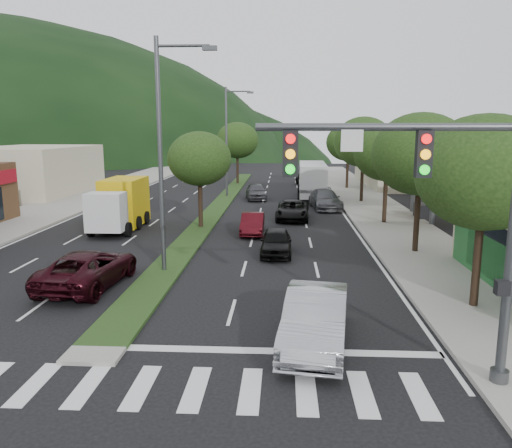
# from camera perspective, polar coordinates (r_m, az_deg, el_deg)

# --- Properties ---
(ground) EXTENTS (160.00, 160.00, 0.00)m
(ground) POSITION_cam_1_polar(r_m,az_deg,el_deg) (15.47, -17.49, -13.58)
(ground) COLOR black
(ground) RESTS_ON ground
(sidewalk_right) EXTENTS (5.00, 90.00, 0.15)m
(sidewalk_right) POSITION_cam_1_polar(r_m,az_deg,el_deg) (39.32, 13.72, 1.44)
(sidewalk_right) COLOR gray
(sidewalk_right) RESTS_ON ground
(sidewalk_left) EXTENTS (6.00, 90.00, 0.15)m
(sidewalk_left) POSITION_cam_1_polar(r_m,az_deg,el_deg) (42.73, -22.20, 1.67)
(sidewalk_left) COLOR gray
(sidewalk_left) RESTS_ON ground
(median) EXTENTS (1.60, 56.00, 0.12)m
(median) POSITION_cam_1_polar(r_m,az_deg,el_deg) (41.94, -4.10, 2.27)
(median) COLOR #1F3A15
(median) RESTS_ON ground
(crosswalk) EXTENTS (19.00, 2.20, 0.01)m
(crosswalk) POSITION_cam_1_polar(r_m,az_deg,el_deg) (13.81, -20.50, -16.84)
(crosswalk) COLOR silver
(crosswalk) RESTS_ON ground
(traffic_signal) EXTENTS (6.12, 0.40, 7.00)m
(traffic_signal) POSITION_cam_1_polar(r_m,az_deg,el_deg) (12.31, 21.02, 2.57)
(traffic_signal) COLOR #47494C
(traffic_signal) RESTS_ON ground
(gas_canopy) EXTENTS (12.20, 8.20, 5.25)m
(gas_canopy) POSITION_cam_1_polar(r_m,az_deg,el_deg) (37.78, 24.69, 7.38)
(gas_canopy) COLOR silver
(gas_canopy) RESTS_ON ground
(bldg_left_far) EXTENTS (9.00, 14.00, 4.60)m
(bldg_left_far) POSITION_cam_1_polar(r_m,az_deg,el_deg) (53.16, -24.14, 5.59)
(bldg_left_far) COLOR #BCB595
(bldg_left_far) RESTS_ON ground
(bldg_right_far) EXTENTS (10.00, 16.00, 5.20)m
(bldg_right_far) POSITION_cam_1_polar(r_m,az_deg,el_deg) (59.01, 17.22, 6.76)
(bldg_right_far) COLOR #BCB595
(bldg_right_far) RESTS_ON ground
(tree_r_a) EXTENTS (4.60, 4.60, 6.63)m
(tree_r_a) POSITION_cam_1_polar(r_m,az_deg,el_deg) (18.48, 24.67, 5.36)
(tree_r_a) COLOR black
(tree_r_a) RESTS_ON sidewalk_right
(tree_r_b) EXTENTS (4.80, 4.80, 6.94)m
(tree_r_b) POSITION_cam_1_polar(r_m,az_deg,el_deg) (26.07, 18.31, 7.57)
(tree_r_b) COLOR black
(tree_r_b) RESTS_ON sidewalk_right
(tree_r_c) EXTENTS (4.40, 4.40, 6.48)m
(tree_r_c) POSITION_cam_1_polar(r_m,az_deg,el_deg) (33.86, 14.77, 7.89)
(tree_r_c) COLOR black
(tree_r_c) RESTS_ON sidewalk_right
(tree_r_d) EXTENTS (5.00, 5.00, 7.17)m
(tree_r_d) POSITION_cam_1_polar(r_m,az_deg,el_deg) (43.68, 12.18, 9.14)
(tree_r_d) COLOR black
(tree_r_d) RESTS_ON sidewalk_right
(tree_r_e) EXTENTS (4.60, 4.60, 6.71)m
(tree_r_e) POSITION_cam_1_polar(r_m,az_deg,el_deg) (53.59, 10.50, 9.16)
(tree_r_e) COLOR black
(tree_r_e) RESTS_ON sidewalk_right
(tree_med_near) EXTENTS (4.00, 4.00, 6.02)m
(tree_med_near) POSITION_cam_1_polar(r_m,az_deg,el_deg) (31.64, -6.48, 7.41)
(tree_med_near) COLOR black
(tree_med_near) RESTS_ON median
(tree_med_far) EXTENTS (4.80, 4.80, 6.94)m
(tree_med_far) POSITION_cam_1_polar(r_m,az_deg,el_deg) (57.40, -2.15, 9.54)
(tree_med_far) COLOR black
(tree_med_far) RESTS_ON median
(streetlight_near) EXTENTS (2.60, 0.25, 10.00)m
(streetlight_near) POSITION_cam_1_polar(r_m,az_deg,el_deg) (21.75, -10.40, 8.85)
(streetlight_near) COLOR #47494C
(streetlight_near) RESTS_ON ground
(streetlight_mid) EXTENTS (2.60, 0.25, 10.00)m
(streetlight_mid) POSITION_cam_1_polar(r_m,az_deg,el_deg) (46.42, -3.16, 9.94)
(streetlight_mid) COLOR #47494C
(streetlight_mid) RESTS_ON ground
(sedan_silver) EXTENTS (2.40, 5.19, 1.65)m
(sedan_silver) POSITION_cam_1_polar(r_m,az_deg,el_deg) (14.89, 6.82, -10.67)
(sedan_silver) COLOR #A9ABB0
(sedan_silver) RESTS_ON ground
(suv_maroon) EXTENTS (2.94, 5.56, 1.49)m
(suv_maroon) POSITION_cam_1_polar(r_m,az_deg,el_deg) (21.23, -18.59, -4.83)
(suv_maroon) COLOR black
(suv_maroon) RESTS_ON ground
(car_queue_a) EXTENTS (1.57, 3.84, 1.30)m
(car_queue_a) POSITION_cam_1_polar(r_m,az_deg,el_deg) (25.22, 2.32, -2.05)
(car_queue_a) COLOR black
(car_queue_a) RESTS_ON ground
(car_queue_b) EXTENTS (2.66, 5.42, 1.52)m
(car_queue_b) POSITION_cam_1_polar(r_m,az_deg,el_deg) (40.11, 7.92, 2.81)
(car_queue_b) COLOR #505155
(car_queue_b) RESTS_ON ground
(car_queue_c) EXTENTS (1.35, 3.82, 1.25)m
(car_queue_c) POSITION_cam_1_polar(r_m,az_deg,el_deg) (30.17, -0.39, 0.04)
(car_queue_c) COLOR #430B11
(car_queue_c) RESTS_ON ground
(car_queue_d) EXTENTS (2.45, 4.90, 1.33)m
(car_queue_d) POSITION_cam_1_polar(r_m,az_deg,el_deg) (35.04, 4.20, 1.58)
(car_queue_d) COLOR black
(car_queue_d) RESTS_ON ground
(car_queue_e) EXTENTS (2.24, 4.42, 1.44)m
(car_queue_e) POSITION_cam_1_polar(r_m,az_deg,el_deg) (44.99, -0.01, 3.73)
(car_queue_e) COLOR #444448
(car_queue_e) RESTS_ON ground
(car_queue_f) EXTENTS (2.72, 5.43, 1.52)m
(car_queue_f) POSITION_cam_1_polar(r_m,az_deg,el_deg) (56.55, 5.87, 5.15)
(car_queue_f) COLOR black
(car_queue_f) RESTS_ON ground
(box_truck) EXTENTS (2.55, 6.39, 3.14)m
(box_truck) POSITION_cam_1_polar(r_m,az_deg,el_deg) (32.73, -15.15, 2.04)
(box_truck) COLOR silver
(box_truck) RESTS_ON ground
(motorhome) EXTENTS (2.83, 8.40, 3.20)m
(motorhome) POSITION_cam_1_polar(r_m,az_deg,el_deg) (46.14, 6.45, 5.06)
(motorhome) COLOR #BDBDBD
(motorhome) RESTS_ON ground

